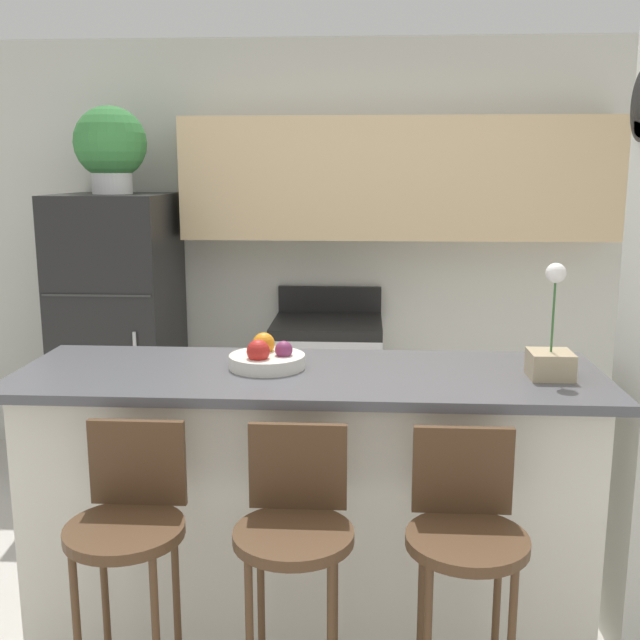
% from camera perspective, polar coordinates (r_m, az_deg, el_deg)
% --- Properties ---
extents(ground_plane, '(14.00, 14.00, 0.00)m').
position_cam_1_polar(ground_plane, '(3.19, -0.83, -22.52)').
color(ground_plane, beige).
extents(wall_back, '(5.60, 0.38, 2.55)m').
position_cam_1_polar(wall_back, '(4.58, 2.87, 7.32)').
color(wall_back, silver).
rests_on(wall_back, ground_plane).
extents(counter_bar, '(2.15, 0.71, 1.06)m').
position_cam_1_polar(counter_bar, '(2.93, -0.86, -13.85)').
color(counter_bar, silver).
rests_on(counter_bar, ground_plane).
extents(refrigerator, '(0.63, 0.74, 1.65)m').
position_cam_1_polar(refrigerator, '(4.57, -14.95, -1.10)').
color(refrigerator, black).
rests_on(refrigerator, ground_plane).
extents(stove_range, '(0.64, 0.60, 1.07)m').
position_cam_1_polar(stove_range, '(4.51, 0.56, -5.64)').
color(stove_range, silver).
rests_on(stove_range, ground_plane).
extents(bar_stool_left, '(0.36, 0.36, 1.01)m').
position_cam_1_polar(bar_stool_left, '(2.47, -14.35, -15.52)').
color(bar_stool_left, '#4C331E').
rests_on(bar_stool_left, ground_plane).
extents(bar_stool_mid, '(0.36, 0.36, 1.01)m').
position_cam_1_polar(bar_stool_mid, '(2.37, -1.94, -16.34)').
color(bar_stool_mid, '#4C331E').
rests_on(bar_stool_mid, ground_plane).
extents(bar_stool_right, '(0.36, 0.36, 1.01)m').
position_cam_1_polar(bar_stool_right, '(2.38, 10.99, -16.42)').
color(bar_stool_right, '#4C331E').
rests_on(bar_stool_right, ground_plane).
extents(potted_plant_on_fridge, '(0.41, 0.41, 0.49)m').
position_cam_1_polar(potted_plant_on_fridge, '(4.48, -15.68, 12.63)').
color(potted_plant_on_fridge, silver).
rests_on(potted_plant_on_fridge, refrigerator).
extents(orchid_vase, '(0.15, 0.15, 0.41)m').
position_cam_1_polar(orchid_vase, '(2.77, 17.18, -2.34)').
color(orchid_vase, tan).
rests_on(orchid_vase, counter_bar).
extents(fruit_bowl, '(0.28, 0.28, 0.12)m').
position_cam_1_polar(fruit_bowl, '(2.79, -4.09, -2.87)').
color(fruit_bowl, silver).
rests_on(fruit_bowl, counter_bar).
extents(trash_bin, '(0.28, 0.28, 0.38)m').
position_cam_1_polar(trash_bin, '(4.38, -8.85, -10.06)').
color(trash_bin, '#59595B').
rests_on(trash_bin, ground_plane).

